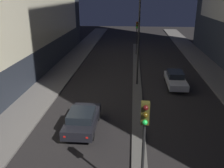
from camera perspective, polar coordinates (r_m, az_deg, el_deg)
median_strip at (r=26.14m, az=5.69°, el=0.88°), size 0.85×39.27×0.13m
traffic_light_near at (r=9.87m, az=7.37°, el=-10.84°), size 0.32×0.42×4.69m
traffic_light_mid at (r=36.49m, az=5.70°, el=12.02°), size 0.32×0.42×4.69m
street_lamp at (r=23.47m, az=6.31°, el=15.59°), size 0.63×0.63×9.14m
car_left_lane at (r=16.80m, az=-6.78°, el=-8.02°), size 1.92×4.31×1.43m
car_right_lane at (r=25.09m, az=14.30°, el=1.10°), size 1.71×4.68×1.41m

